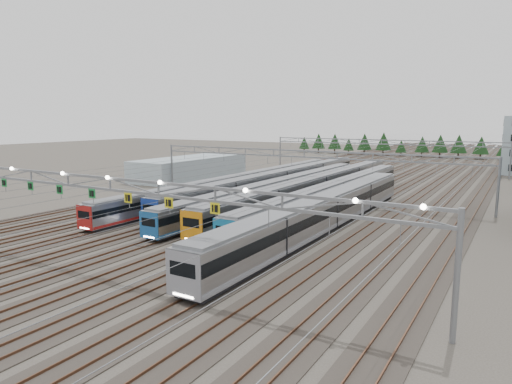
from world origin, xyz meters
The scene contains 13 objects.
ground centered at (0.00, 0.00, 0.00)m, with size 400.00×400.00×0.00m, color #47423A.
track_bed centered at (0.00, 100.00, 1.49)m, with size 54.00×260.00×5.42m.
train_a centered at (-11.25, 39.54, 1.89)m, with size 2.53×67.34×3.28m.
train_b centered at (-6.75, 44.64, 2.05)m, with size 2.77×66.19×3.60m.
train_c centered at (-2.25, 36.17, 1.92)m, with size 2.57×58.97×3.34m.
train_d centered at (2.25, 40.76, 2.09)m, with size 2.83×65.42×3.69m.
train_e centered at (6.75, 36.54, 1.98)m, with size 2.66×58.21×3.46m.
train_f centered at (11.25, 21.58, 2.24)m, with size 3.04×51.27×3.97m.
gantry_near centered at (-0.05, -0.12, 7.09)m, with size 56.36×0.61×8.08m.
gantry_mid centered at (0.00, 40.00, 6.39)m, with size 56.36×0.36×8.00m.
gantry_far centered at (0.00, 85.00, 6.39)m, with size 56.36×0.36×8.00m.
west_shed centered at (-33.35, 52.51, 2.23)m, with size 10.00×30.00×4.45m, color #9BB0BA.
treeline centered at (-0.90, 136.15, 4.23)m, with size 93.80×5.60×7.02m.
Camera 1 is at (30.84, -27.12, 12.86)m, focal length 32.00 mm.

